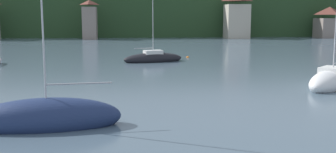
{
  "coord_description": "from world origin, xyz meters",
  "views": [
    {
      "loc": [
        -2.18,
        21.08,
        5.71
      ],
      "look_at": [
        0.0,
        44.99,
        2.06
      ],
      "focal_mm": 42.68,
      "sensor_mm": 36.0,
      "label": 1
    }
  ],
  "objects": [
    {
      "name": "sailboat_mid_6",
      "position": [
        14.08,
        51.79,
        0.51
      ],
      "size": [
        7.43,
        7.41,
        8.97
      ],
      "rotation": [
        0.0,
        0.0,
        3.92
      ],
      "color": "white",
      "rests_on": "ground_plane"
    },
    {
      "name": "shore_building_westcentral",
      "position": [
        -12.43,
        122.07,
        4.69
      ],
      "size": [
        3.54,
        4.62,
        9.63
      ],
      "color": "gray",
      "rests_on": "ground_plane"
    },
    {
      "name": "shore_building_central",
      "position": [
        24.87,
        122.77,
        5.59
      ],
      "size": [
        6.03,
        6.1,
        11.52
      ],
      "color": "#BCB29E",
      "rests_on": "ground_plane"
    },
    {
      "name": "sailboat_far_8",
      "position": [
        0.49,
        71.13,
        0.42
      ],
      "size": [
        8.05,
        4.5,
        9.19
      ],
      "rotation": [
        0.0,
        0.0,
        0.29
      ],
      "color": "black",
      "rests_on": "ground_plane"
    },
    {
      "name": "wooded_hillside",
      "position": [
        1.22,
        165.34,
        6.07
      ],
      "size": [
        352.0,
        66.55,
        26.45
      ],
      "color": "#264223",
      "rests_on": "ground_plane"
    },
    {
      "name": "shore_building_eastcentral",
      "position": [
        49.74,
        122.84,
        3.97
      ],
      "size": [
        6.35,
        6.24,
        8.13
      ],
      "color": "gray",
      "rests_on": "ground_plane"
    },
    {
      "name": "sailboat_mid_4",
      "position": [
        -6.59,
        41.61,
        0.49
      ],
      "size": [
        7.87,
        3.26,
        11.45
      ],
      "rotation": [
        0.0,
        0.0,
        3.25
      ],
      "color": "navy",
      "rests_on": "ground_plane"
    },
    {
      "name": "mooring_buoy_mid",
      "position": [
        5.56,
        75.81,
        0.0
      ],
      "size": [
        0.4,
        0.4,
        0.4
      ],
      "primitive_type": "sphere",
      "color": "orange",
      "rests_on": "ground_plane"
    }
  ]
}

